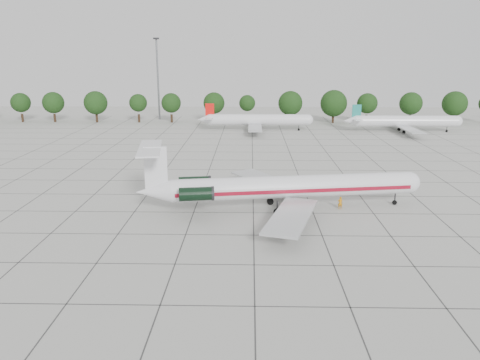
{
  "coord_description": "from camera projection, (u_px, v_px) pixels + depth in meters",
  "views": [
    {
      "loc": [
        -0.45,
        -59.16,
        20.5
      ],
      "look_at": [
        -1.87,
        3.82,
        3.5
      ],
      "focal_mm": 35.0,
      "sensor_mm": 36.0,
      "label": 1
    }
  ],
  "objects": [
    {
      "name": "floodlight_mast",
      "position": [
        158.0,
        74.0,
        148.17
      ],
      "size": [
        1.6,
        1.6,
        25.45
      ],
      "color": "slate",
      "rests_on": "ground"
    },
    {
      "name": "ground",
      "position": [
        253.0,
        213.0,
        62.44
      ],
      "size": [
        260.0,
        260.0,
        0.0
      ],
      "primitive_type": "plane",
      "color": "#B5B5AD",
      "rests_on": "ground"
    },
    {
      "name": "bg_airliner_c",
      "position": [
        258.0,
        120.0,
        129.03
      ],
      "size": [
        28.24,
        27.2,
        7.4
      ],
      "color": "silver",
      "rests_on": "ground"
    },
    {
      "name": "bg_airliner_d",
      "position": [
        405.0,
        121.0,
        126.29
      ],
      "size": [
        28.24,
        27.2,
        7.4
      ],
      "color": "silver",
      "rests_on": "ground"
    },
    {
      "name": "main_airliner",
      "position": [
        278.0,
        187.0,
        62.87
      ],
      "size": [
        38.74,
        30.27,
        9.13
      ],
      "rotation": [
        0.0,
        0.0,
        0.15
      ],
      "color": "silver",
      "rests_on": "ground"
    },
    {
      "name": "apron_joints",
      "position": [
        253.0,
        183.0,
        76.91
      ],
      "size": [
        170.0,
        170.0,
        0.02
      ],
      "primitive_type": "cube",
      "color": "#383838",
      "rests_on": "ground"
    },
    {
      "name": "ground_crew",
      "position": [
        340.0,
        203.0,
        63.75
      ],
      "size": [
        0.66,
        0.45,
        1.75
      ],
      "primitive_type": "imported",
      "rotation": [
        0.0,
        0.0,
        3.19
      ],
      "color": "orange",
      "rests_on": "ground"
    },
    {
      "name": "tree_line",
      "position": [
        214.0,
        103.0,
        143.18
      ],
      "size": [
        249.86,
        8.44,
        10.22
      ],
      "color": "#332114",
      "rests_on": "ground"
    }
  ]
}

